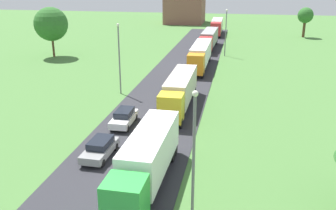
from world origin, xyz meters
TOP-DOWN VIEW (x-y plane):
  - road at (0.00, 24.50)m, footprint 10.00×140.00m
  - lane_marking_centre at (0.00, 21.26)m, footprint 0.16×122.11m
  - truck_lead at (2.61, 11.55)m, footprint 2.64×11.97m
  - truck_second at (2.18, 28.59)m, footprint 2.57×13.03m
  - truck_third at (2.35, 48.46)m, footprint 2.54×14.24m
  - truck_fourth at (2.25, 65.62)m, footprint 2.76×14.28m
  - truck_fifth at (2.50, 85.37)m, footprint 2.71×12.77m
  - car_second at (-2.31, 15.06)m, footprint 1.97×4.58m
  - car_third at (-2.45, 22.24)m, footprint 1.87×4.60m
  - lamppost_lead at (6.38, 7.76)m, footprint 0.36×0.36m
  - lamppost_second at (-6.11, 32.57)m, footprint 0.36×0.36m
  - lamppost_third at (5.84, 59.04)m, footprint 0.36×0.36m
  - tree_birch at (-25.31, 52.18)m, footprint 6.08×6.08m
  - tree_pine at (23.56, 85.08)m, footprint 3.69×3.69m
  - distant_building at (-9.11, 108.04)m, footprint 11.70×12.33m

SIDE VIEW (x-z plane):
  - road at x=0.00m, z-range 0.00..0.06m
  - lane_marking_centre at x=0.00m, z-range 0.06..0.07m
  - car_second at x=-2.31m, z-range 0.09..1.61m
  - car_third at x=-2.45m, z-range 0.09..1.67m
  - truck_fourth at x=2.25m, z-range 0.34..3.88m
  - truck_second at x=2.18m, z-range 0.34..3.93m
  - truck_lead at x=2.61m, z-range 0.31..4.02m
  - truck_fifth at x=2.50m, z-range 0.35..3.99m
  - truck_third at x=2.35m, z-range 0.34..4.04m
  - distant_building at x=-9.11m, z-range 0.00..7.68m
  - lamppost_lead at x=6.38m, z-range 0.48..9.03m
  - lamppost_third at x=5.84m, z-range 0.48..9.05m
  - lamppost_second at x=-6.11m, z-range 0.48..9.39m
  - tree_pine at x=23.56m, z-range 1.61..8.72m
  - tree_birch at x=-25.31m, z-range 1.47..10.52m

